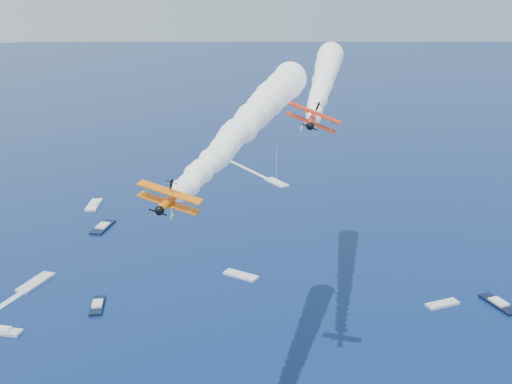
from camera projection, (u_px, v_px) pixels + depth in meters
biplane_lead at (312, 120)px, 104.25m from camera, size 13.41×13.72×9.20m
biplane_trail at (170, 200)px, 67.55m from camera, size 10.08×10.63×6.53m
smoke_trail_lead at (324, 79)px, 134.30m from camera, size 69.46×69.34×11.89m
smoke_trail_trail at (250, 120)px, 96.93m from camera, size 69.38×67.35×11.89m
spectator_boats at (71, 276)px, 173.72m from camera, size 226.20×184.40×0.70m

